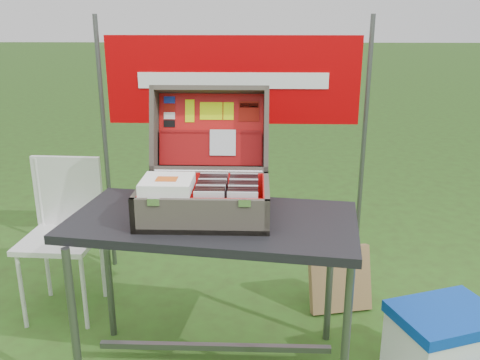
{
  "coord_description": "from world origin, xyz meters",
  "views": [
    {
      "loc": [
        0.16,
        -2.14,
        1.66
      ],
      "look_at": [
        0.08,
        0.1,
        0.95
      ],
      "focal_mm": 38.0,
      "sensor_mm": 36.0,
      "label": 1
    }
  ],
  "objects_px": {
    "table": "(214,296)",
    "cooler": "(442,349)",
    "suitcase": "(205,157)",
    "cardboard_box": "(340,279)",
    "chair": "(60,242)"
  },
  "relations": [
    {
      "from": "cooler",
      "to": "suitcase",
      "type": "bearing_deg",
      "value": 151.97
    },
    {
      "from": "cooler",
      "to": "cardboard_box",
      "type": "distance_m",
      "value": 0.77
    },
    {
      "from": "suitcase",
      "to": "chair",
      "type": "relative_size",
      "value": 0.64
    },
    {
      "from": "cooler",
      "to": "cardboard_box",
      "type": "bearing_deg",
      "value": 98.9
    },
    {
      "from": "table",
      "to": "cooler",
      "type": "relative_size",
      "value": 2.82
    },
    {
      "from": "suitcase",
      "to": "cooler",
      "type": "distance_m",
      "value": 1.42
    },
    {
      "from": "cooler",
      "to": "cardboard_box",
      "type": "relative_size",
      "value": 1.18
    },
    {
      "from": "table",
      "to": "chair",
      "type": "height_order",
      "value": "chair"
    },
    {
      "from": "table",
      "to": "cooler",
      "type": "distance_m",
      "value": 1.09
    },
    {
      "from": "suitcase",
      "to": "cardboard_box",
      "type": "relative_size",
      "value": 1.5
    },
    {
      "from": "suitcase",
      "to": "cooler",
      "type": "bearing_deg",
      "value": -8.05
    },
    {
      "from": "table",
      "to": "cardboard_box",
      "type": "xyz_separation_m",
      "value": [
        0.7,
        0.58,
        -0.21
      ]
    },
    {
      "from": "cooler",
      "to": "chair",
      "type": "relative_size",
      "value": 0.51
    },
    {
      "from": "chair",
      "to": "suitcase",
      "type": "bearing_deg",
      "value": -22.99
    },
    {
      "from": "table",
      "to": "suitcase",
      "type": "relative_size",
      "value": 2.23
    }
  ]
}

